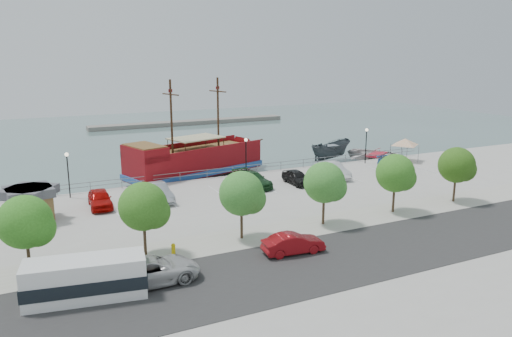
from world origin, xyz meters
name	(u,v)px	position (x,y,z in m)	size (l,w,h in m)	color
ground	(274,202)	(0.00, 0.00, -1.00)	(160.00, 160.00, 0.00)	#4C6C67
land_slab	(438,286)	(0.00, -21.00, -0.60)	(100.00, 58.00, 1.20)	#A6A29B
street	(384,248)	(0.00, -16.00, 0.01)	(100.00, 8.00, 0.04)	#2B2A2A
sidewalk	(334,222)	(0.00, -10.00, 0.01)	(100.00, 4.00, 0.05)	#A19A8B
seawall_railing	(241,170)	(0.00, 7.80, 0.53)	(50.00, 0.06, 1.00)	gray
far_shore	(190,123)	(10.00, 55.00, -0.60)	(40.00, 3.00, 0.80)	gray
pirate_ship	(205,160)	(-2.48, 12.67, 0.99)	(19.17, 10.29, 11.87)	maroon
patrol_boat	(331,152)	(15.28, 12.82, 0.28)	(2.49, 6.62, 2.56)	#394147
speedboat	(377,156)	(20.62, 9.88, -0.21)	(5.45, 7.63, 1.58)	beige
dock_west	(95,195)	(-15.44, 9.20, -0.80)	(7.04, 2.01, 0.40)	gray
dock_mid	(300,171)	(8.39, 9.20, -0.78)	(7.75, 2.21, 0.44)	slate
dock_east	(346,166)	(15.11, 9.20, -0.79)	(7.23, 2.07, 0.41)	gray
shed	(30,203)	(-21.51, 0.88, 1.48)	(3.83, 3.83, 2.78)	brown
canopy_tent	(405,138)	(21.13, 5.43, 2.84)	(4.49, 4.49, 3.26)	slate
street_van	(151,270)	(-15.67, -14.24, 0.80)	(2.64, 5.73, 1.59)	#B8B8B8
street_sedan	(293,243)	(-6.01, -13.98, 0.69)	(1.46, 4.20, 1.38)	maroon
shuttle_bus	(86,280)	(-19.34, -14.50, 1.10)	(6.75, 3.31, 2.28)	silver
fire_hydrant	(173,249)	(-13.33, -10.80, 0.46)	(0.29, 0.29, 0.84)	yellow
lamp_post_left	(68,167)	(-18.00, 6.50, 2.94)	(0.36, 0.36, 4.28)	black
lamp_post_mid	(246,150)	(0.00, 6.50, 2.94)	(0.36, 0.36, 4.28)	black
lamp_post_right	(366,139)	(16.00, 6.50, 2.94)	(0.36, 0.36, 4.28)	black
tree_a	(28,224)	(-21.85, -10.07, 3.30)	(3.30, 3.20, 5.00)	#473321
tree_b	(146,208)	(-14.85, -10.07, 3.30)	(3.30, 3.20, 5.00)	#473321
tree_c	(244,195)	(-7.85, -10.07, 3.30)	(3.30, 3.20, 5.00)	#473321
tree_d	(326,184)	(-0.85, -10.07, 3.30)	(3.30, 3.20, 5.00)	#473321
tree_e	(397,174)	(6.15, -10.07, 3.30)	(3.30, 3.20, 5.00)	#473321
tree_f	(458,166)	(13.15, -10.07, 3.30)	(3.30, 3.20, 5.00)	#473321
parked_car_a	(100,199)	(-15.96, 2.24, 0.78)	(1.84, 4.56, 1.56)	#AF0906
parked_car_b	(157,192)	(-11.00, 1.93, 0.82)	(1.73, 4.95, 1.63)	#9CA0A7
parked_car_d	(253,179)	(-1.05, 2.64, 0.74)	(2.08, 5.12, 1.49)	#1A421E
parked_car_e	(297,177)	(3.46, 1.63, 0.72)	(1.70, 4.22, 1.44)	black
parked_car_f	(333,170)	(8.30, 2.23, 0.83)	(1.76, 5.04, 1.66)	silver
parked_car_h	(395,164)	(16.88, 2.21, 0.67)	(1.87, 4.60, 1.33)	#275EA4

